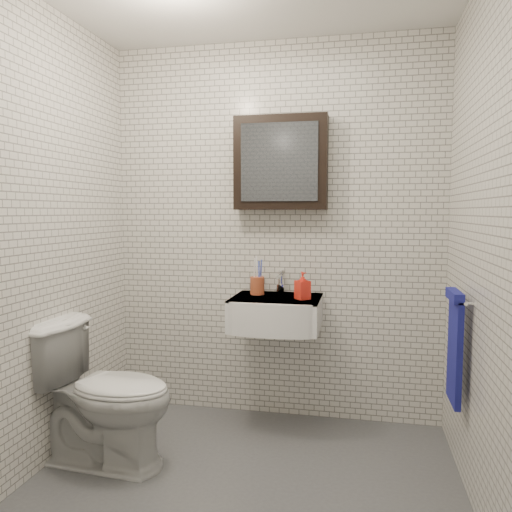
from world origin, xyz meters
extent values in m
cube|color=#4C4E53|center=(0.00, 0.00, 0.01)|extent=(2.20, 2.00, 0.01)
cube|color=silver|center=(0.00, 1.00, 1.25)|extent=(2.20, 0.02, 2.50)
cube|color=silver|center=(0.00, -1.00, 1.25)|extent=(2.20, 0.02, 2.50)
cube|color=silver|center=(-1.10, 0.00, 1.25)|extent=(0.02, 2.00, 2.50)
cube|color=silver|center=(1.10, 0.00, 1.25)|extent=(0.02, 2.00, 2.50)
cube|color=white|center=(0.05, 0.78, 0.75)|extent=(0.55, 0.45, 0.20)
cylinder|color=silver|center=(0.05, 0.80, 0.84)|extent=(0.31, 0.31, 0.02)
cylinder|color=silver|center=(0.05, 0.80, 0.85)|extent=(0.04, 0.04, 0.01)
cube|color=white|center=(0.05, 0.78, 0.84)|extent=(0.55, 0.45, 0.01)
cylinder|color=silver|center=(0.05, 0.94, 0.88)|extent=(0.06, 0.06, 0.06)
cylinder|color=silver|center=(0.05, 0.94, 0.94)|extent=(0.03, 0.03, 0.08)
cylinder|color=silver|center=(0.05, 0.88, 0.97)|extent=(0.02, 0.12, 0.02)
cube|color=silver|center=(0.05, 0.97, 0.99)|extent=(0.02, 0.09, 0.01)
cube|color=black|center=(0.05, 0.93, 1.70)|extent=(0.60, 0.14, 0.60)
cube|color=#3F444C|center=(0.05, 0.85, 1.70)|extent=(0.49, 0.01, 0.49)
cylinder|color=silver|center=(1.06, 0.35, 0.95)|extent=(0.02, 0.30, 0.02)
cylinder|color=silver|center=(1.08, 0.48, 0.95)|extent=(0.04, 0.02, 0.02)
cylinder|color=silver|center=(1.08, 0.22, 0.95)|extent=(0.04, 0.02, 0.02)
cube|color=#202094|center=(1.05, 0.35, 0.68)|extent=(0.03, 0.26, 0.54)
cube|color=#202094|center=(1.04, 0.35, 0.96)|extent=(0.05, 0.26, 0.05)
cylinder|color=#A44829|center=(-0.09, 0.85, 0.91)|extent=(0.12, 0.12, 0.11)
cylinder|color=white|center=(-0.11, 0.84, 0.98)|extent=(0.02, 0.03, 0.22)
cylinder|color=#3E53C7|center=(-0.08, 0.84, 0.97)|extent=(0.02, 0.02, 0.20)
cylinder|color=white|center=(-0.10, 0.87, 0.99)|extent=(0.03, 0.04, 0.23)
cylinder|color=#3E53C7|center=(-0.07, 0.87, 0.98)|extent=(0.03, 0.05, 0.21)
imported|color=orange|center=(0.22, 0.73, 0.93)|extent=(0.11, 0.11, 0.17)
imported|color=white|center=(-0.80, 0.13, 0.40)|extent=(0.81, 0.50, 0.80)
camera|label=1|loc=(0.57, -2.29, 1.39)|focal=35.00mm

